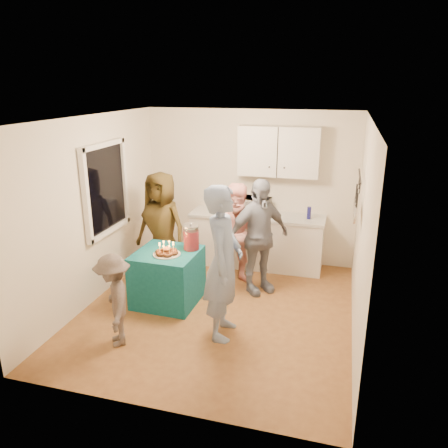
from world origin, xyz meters
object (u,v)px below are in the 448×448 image
(microwave, at_px, (254,206))
(counter, at_px, (256,241))
(woman_back_right, at_px, (258,237))
(child_near_left, at_px, (114,300))
(woman_back_left, at_px, (162,227))
(man_birthday, at_px, (223,263))
(punch_jar, at_px, (191,238))
(woman_back_center, at_px, (239,235))
(party_table, at_px, (168,277))

(microwave, bearing_deg, counter, 7.24)
(woman_back_right, xyz_separation_m, child_near_left, (-1.36, -1.82, -0.29))
(woman_back_left, relative_size, child_near_left, 1.52)
(microwave, bearing_deg, man_birthday, -80.58)
(microwave, relative_size, man_birthday, 0.27)
(counter, height_order, child_near_left, child_near_left)
(punch_jar, xyz_separation_m, woman_back_center, (0.54, 0.64, -0.13))
(party_table, height_order, child_near_left, child_near_left)
(party_table, relative_size, woman_back_center, 0.53)
(party_table, relative_size, man_birthday, 0.44)
(counter, relative_size, party_table, 2.59)
(counter, distance_m, woman_back_center, 0.89)
(microwave, distance_m, party_table, 1.98)
(woman_back_left, bearing_deg, punch_jar, -24.98)
(woman_back_right, bearing_deg, microwave, 61.59)
(party_table, height_order, man_birthday, man_birthday)
(microwave, relative_size, punch_jar, 1.50)
(punch_jar, relative_size, woman_back_center, 0.21)
(woman_back_left, xyz_separation_m, woman_back_right, (1.53, -0.03, -0.00))
(man_birthday, bearing_deg, woman_back_right, -12.38)
(woman_back_right, bearing_deg, woman_back_left, 135.16)
(punch_jar, relative_size, child_near_left, 0.30)
(man_birthday, height_order, woman_back_center, man_birthday)
(man_birthday, height_order, child_near_left, man_birthday)
(punch_jar, bearing_deg, child_near_left, -110.09)
(counter, height_order, punch_jar, punch_jar)
(woman_back_left, bearing_deg, woman_back_right, 11.19)
(punch_jar, bearing_deg, woman_back_left, 142.63)
(microwave, bearing_deg, party_table, -111.81)
(woman_back_right, relative_size, child_near_left, 1.51)
(punch_jar, height_order, woman_back_left, woman_back_left)
(microwave, height_order, party_table, microwave)
(microwave, relative_size, woman_back_center, 0.32)
(counter, distance_m, woman_back_left, 1.67)
(woman_back_center, bearing_deg, child_near_left, -139.29)
(woman_back_right, bearing_deg, counter, 58.74)
(microwave, xyz_separation_m, child_near_left, (-1.10, -2.78, -0.48))
(microwave, bearing_deg, child_near_left, -104.29)
(man_birthday, bearing_deg, woman_back_center, 1.27)
(woman_back_left, height_order, woman_back_right, woman_back_left)
(woman_back_left, bearing_deg, counter, 47.37)
(party_table, bearing_deg, counter, 59.61)
(punch_jar, distance_m, woman_back_center, 0.85)
(woman_back_left, bearing_deg, child_near_left, -72.15)
(counter, distance_m, woman_back_right, 1.07)
(microwave, distance_m, punch_jar, 1.56)
(counter, bearing_deg, microwave, 180.00)
(woman_back_center, relative_size, child_near_left, 1.41)
(microwave, height_order, punch_jar, microwave)
(party_table, bearing_deg, microwave, 60.95)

